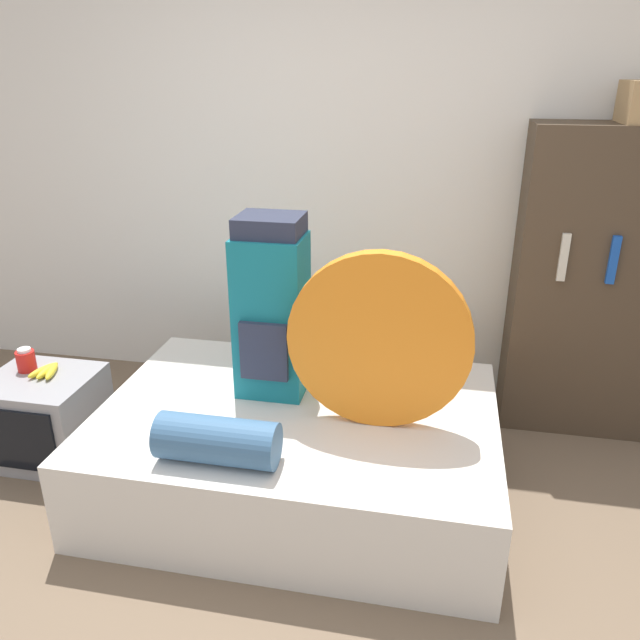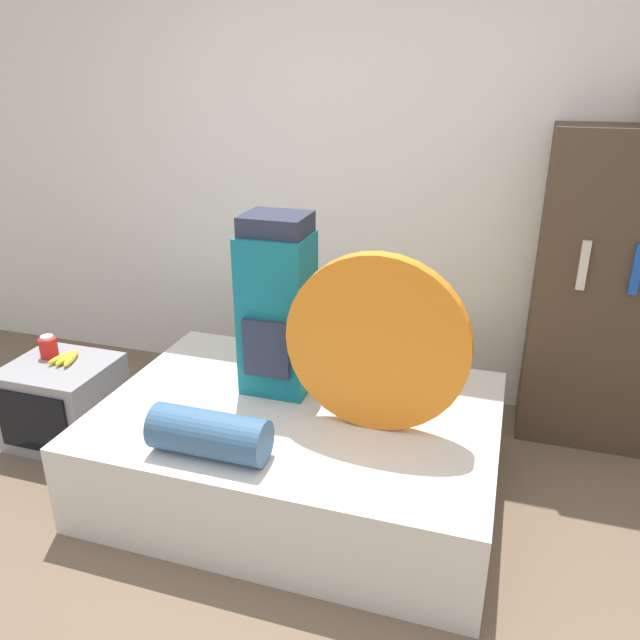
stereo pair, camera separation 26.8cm
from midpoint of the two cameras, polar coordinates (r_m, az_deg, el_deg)
The scene contains 10 objects.
ground_plane at distance 2.61m, azimuth -2.45°, elevation -24.68°, with size 16.00×16.00×0.00m, color brown.
wall_back at distance 3.64m, azimuth 7.49°, elevation 12.63°, with size 8.00×0.05×2.60m.
bed at distance 3.02m, azimuth 0.65°, elevation -11.61°, with size 1.81×1.29×0.44m.
backpack at distance 2.90m, azimuth -1.32°, elevation 1.12°, with size 0.32×0.31×0.85m.
tent_bag at distance 2.61m, azimuth 8.16°, elevation -2.25°, with size 0.78×0.07×0.78m.
sleeping_roll at distance 2.56m, azimuth -7.11°, elevation -10.39°, with size 0.49×0.19×0.19m.
television at distance 3.59m, azimuth -20.40°, elevation -7.10°, with size 0.52×0.48×0.45m.
canister at distance 3.58m, azimuth -21.66°, elevation -2.35°, with size 0.09×0.09×0.12m.
banana_bunch at distance 3.50m, azimuth -20.14°, elevation -3.33°, with size 0.14×0.18×0.04m.
bookshelf at distance 3.55m, azimuth 28.00°, elevation 1.91°, with size 0.87×0.37×1.64m.
Camera 2 is at (0.76, -1.63, 1.91)m, focal length 35.00 mm.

